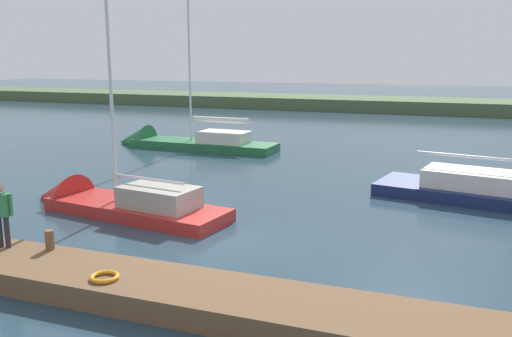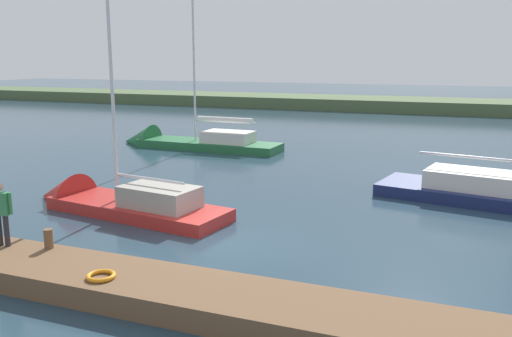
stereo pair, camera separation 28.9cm
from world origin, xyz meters
The scene contains 8 objects.
ground_plane centered at (0.00, 0.00, 0.00)m, with size 200.00×200.00×0.00m, color #263D4C.
far_shoreline centered at (0.00, -44.49, 0.00)m, with size 180.00×8.00×2.40m, color #4C603D.
dock_pier centered at (0.00, 4.07, 0.27)m, with size 22.94×2.04×0.54m, color brown.
mooring_post_near centered at (3.44, 3.36, 0.80)m, with size 0.23×0.23×0.51m, color brown.
life_ring_buoy centered at (0.96, 4.48, 0.59)m, with size 0.66×0.66×0.10m, color orange.
sailboat_outer_mooring centered at (5.48, -1.83, 0.19)m, with size 8.52×3.30×10.05m.
sailboat_near_dock centered at (9.66, -15.09, 0.24)m, with size 10.57×2.60×12.77m.
person_on_dock centered at (4.66, 3.66, 1.53)m, with size 0.64×0.32×1.71m.
Camera 2 is at (-6.46, 13.81, 5.41)m, focal length 37.90 mm.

